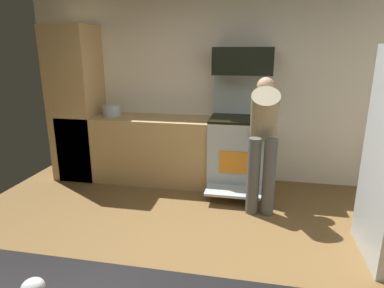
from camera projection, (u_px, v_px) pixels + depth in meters
name	position (u px, v px, depth m)	size (l,w,h in m)	color
ground_plane	(176.00, 277.00, 2.73)	(5.20, 4.80, 0.02)	brown
wall_back	(215.00, 86.00, 4.57)	(5.20, 0.12, 2.60)	silver
lower_cabinet_run	(147.00, 149.00, 4.63)	(2.40, 0.60, 0.90)	tan
cabinet_column	(77.00, 104.00, 4.65)	(0.60, 0.60, 2.10)	tan
oven_range	(239.00, 151.00, 4.37)	(0.76, 0.98, 1.48)	#B1BDBF
microwave	(243.00, 61.00, 4.14)	(0.74, 0.38, 0.33)	black
person_cook	(263.00, 135.00, 3.64)	(0.31, 0.59, 1.49)	#4F4F4F
stock_pot	(112.00, 111.00, 4.58)	(0.25, 0.25, 0.15)	#AFBEC7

